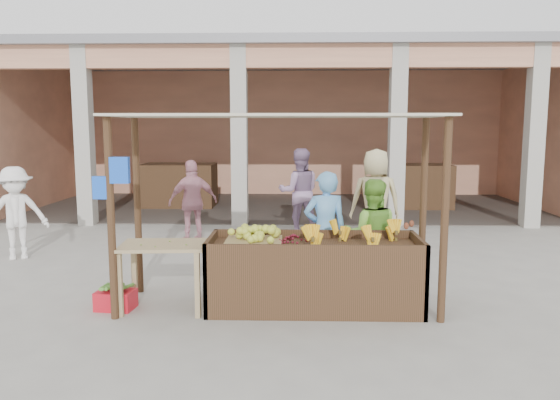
{
  "coord_description": "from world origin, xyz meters",
  "views": [
    {
      "loc": [
        0.27,
        -6.56,
        2.25
      ],
      "look_at": [
        0.04,
        1.2,
        1.19
      ],
      "focal_mm": 35.0,
      "sensor_mm": 36.0,
      "label": 1
    }
  ],
  "objects_px": {
    "motorcycle": "(341,238)",
    "vendor_blue": "(325,227)",
    "fruit_stall": "(314,277)",
    "vendor_green": "(371,232)",
    "red_crate": "(116,300)",
    "side_table": "(164,255)"
  },
  "relations": [
    {
      "from": "vendor_green",
      "to": "fruit_stall",
      "type": "bearing_deg",
      "value": 49.86
    },
    {
      "from": "side_table",
      "to": "red_crate",
      "type": "xyz_separation_m",
      "value": [
        -0.61,
        -0.01,
        -0.57
      ]
    },
    {
      "from": "fruit_stall",
      "to": "side_table",
      "type": "distance_m",
      "value": 1.86
    },
    {
      "from": "vendor_blue",
      "to": "vendor_green",
      "type": "relative_size",
      "value": 1.08
    },
    {
      "from": "vendor_blue",
      "to": "motorcycle",
      "type": "xyz_separation_m",
      "value": [
        0.32,
        1.22,
        -0.41
      ]
    },
    {
      "from": "fruit_stall",
      "to": "red_crate",
      "type": "relative_size",
      "value": 5.8
    },
    {
      "from": "vendor_blue",
      "to": "vendor_green",
      "type": "height_order",
      "value": "vendor_blue"
    },
    {
      "from": "red_crate",
      "to": "vendor_green",
      "type": "height_order",
      "value": "vendor_green"
    },
    {
      "from": "red_crate",
      "to": "motorcycle",
      "type": "xyz_separation_m",
      "value": [
        2.95,
        2.17,
        0.35
      ]
    },
    {
      "from": "motorcycle",
      "to": "vendor_blue",
      "type": "bearing_deg",
      "value": -170.37
    },
    {
      "from": "red_crate",
      "to": "vendor_green",
      "type": "bearing_deg",
      "value": 21.4
    },
    {
      "from": "fruit_stall",
      "to": "vendor_blue",
      "type": "bearing_deg",
      "value": 78.11
    },
    {
      "from": "fruit_stall",
      "to": "vendor_green",
      "type": "height_order",
      "value": "vendor_green"
    },
    {
      "from": "side_table",
      "to": "vendor_green",
      "type": "height_order",
      "value": "vendor_green"
    },
    {
      "from": "side_table",
      "to": "motorcycle",
      "type": "bearing_deg",
      "value": 38.55
    },
    {
      "from": "motorcycle",
      "to": "red_crate",
      "type": "bearing_deg",
      "value": 150.83
    },
    {
      "from": "fruit_stall",
      "to": "side_table",
      "type": "xyz_separation_m",
      "value": [
        -1.84,
        -0.1,
        0.29
      ]
    },
    {
      "from": "side_table",
      "to": "vendor_blue",
      "type": "relative_size",
      "value": 0.61
    },
    {
      "from": "fruit_stall",
      "to": "vendor_blue",
      "type": "xyz_separation_m",
      "value": [
        0.18,
        0.83,
        0.47
      ]
    },
    {
      "from": "fruit_stall",
      "to": "motorcycle",
      "type": "relative_size",
      "value": 1.46
    },
    {
      "from": "side_table",
      "to": "vendor_green",
      "type": "bearing_deg",
      "value": 13.99
    },
    {
      "from": "fruit_stall",
      "to": "vendor_blue",
      "type": "height_order",
      "value": "vendor_blue"
    }
  ]
}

